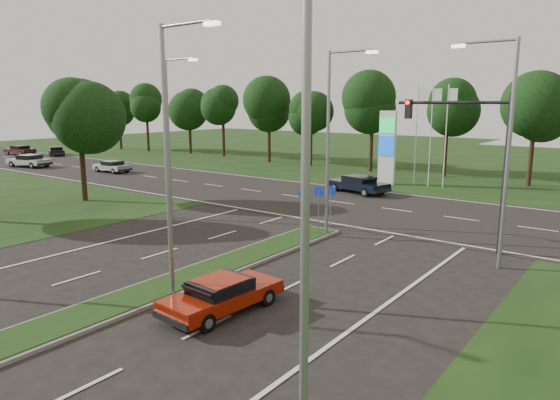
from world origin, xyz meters
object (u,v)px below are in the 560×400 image
Objects in this scene: navy_sedan at (358,184)px; far_car_c at (56,151)px; red_sedan at (222,294)px; far_car_a at (112,166)px; far_car_b at (29,160)px; far_car_d at (20,150)px.

far_car_c is at bearing 102.64° from navy_sedan.
far_car_c reaches higher than red_sedan.
far_car_b reaches higher than far_car_a.
far_car_b is 14.85m from far_car_d.
navy_sedan is 35.61m from far_car_b.
far_car_c is at bearing 73.34° from far_car_a.
navy_sedan is 1.02× the size of far_car_b.
navy_sedan reaches higher than red_sedan.
far_car_a reaches higher than red_sedan.
far_car_c is 5.13m from far_car_d.
red_sedan is 0.83× the size of navy_sedan.
far_car_a is 10.85m from far_car_b.
red_sedan is 0.94× the size of far_car_d.
navy_sedan is 24.80m from far_car_a.
far_car_d is at bearing 81.69° from far_car_a.
red_sedan is at bearing -89.30° from far_car_c.
navy_sedan is at bearing -96.72° from far_car_d.
red_sedan is 55.97m from far_car_c.
far_car_c is at bearing 159.90° from red_sedan.
far_car_b reaches higher than navy_sedan.
navy_sedan is at bearing 111.66° from red_sedan.
far_car_d is (-4.51, -2.45, 0.04)m from far_car_c.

